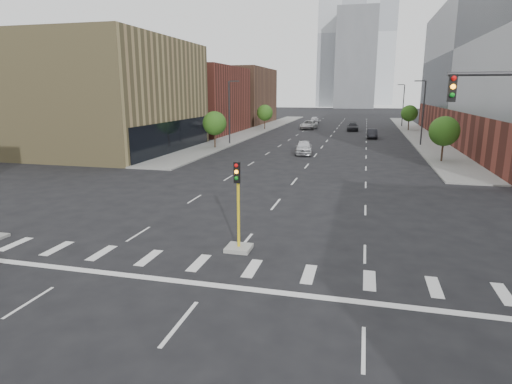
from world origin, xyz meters
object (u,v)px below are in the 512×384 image
at_px(car_far_left, 309,125).
at_px(car_distant, 315,120).
at_px(car_near_left, 304,147).
at_px(car_deep_right, 353,127).
at_px(car_mid_right, 372,134).
at_px(median_traffic_signal, 238,231).

relative_size(car_far_left, car_distant, 1.30).
relative_size(car_near_left, car_deep_right, 0.94).
height_order(car_mid_right, car_far_left, car_far_left).
height_order(median_traffic_signal, car_far_left, median_traffic_signal).
height_order(median_traffic_signal, car_distant, median_traffic_signal).
bearing_deg(car_deep_right, car_mid_right, -77.56).
relative_size(car_near_left, car_mid_right, 1.08).
bearing_deg(car_near_left, car_far_left, 90.10).
bearing_deg(car_far_left, median_traffic_signal, -80.20).
relative_size(car_mid_right, car_far_left, 0.75).
distance_m(car_mid_right, car_far_left, 19.86).
bearing_deg(car_distant, car_far_left, -86.84).
bearing_deg(car_deep_right, car_far_left, 163.48).
bearing_deg(car_far_left, car_deep_right, -8.80).
bearing_deg(median_traffic_signal, car_deep_right, 87.20).
distance_m(median_traffic_signal, car_deep_right, 67.91).
bearing_deg(car_far_left, car_near_left, -78.39).
height_order(car_near_left, car_distant, car_near_left).
distance_m(median_traffic_signal, car_far_left, 70.28).
bearing_deg(car_near_left, car_distant, 88.91).
xyz_separation_m(car_near_left, car_distant, (-4.87, 53.84, -0.05)).
bearing_deg(car_deep_right, car_distant, 113.87).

